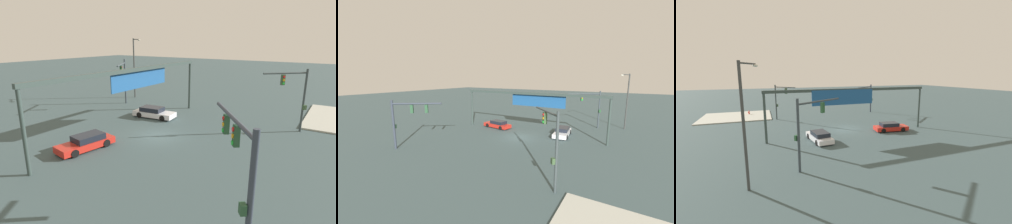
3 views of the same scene
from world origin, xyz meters
The scene contains 8 objects.
ground_plane centered at (0.00, 0.00, 0.00)m, with size 193.43×193.43×0.00m, color #394C4E.
traffic_signal_near_corner centered at (-9.25, -10.78, 3.92)m, with size 4.89×3.51×5.77m.
traffic_signal_opposite_side centered at (7.56, 10.95, 4.01)m, with size 4.79×3.07×6.12m.
traffic_signal_cross_street centered at (8.09, -10.20, 3.96)m, with size 3.11×3.62×6.09m.
streetlamp_curved_arm centered at (12.20, 12.92, 5.08)m, with size 1.31×2.25×8.85m.
overhead_sign_gantry centered at (0.34, 2.76, 5.16)m, with size 22.05×0.43×6.14m.
sedan_car_approaching centered at (-5.73, 3.07, 0.57)m, with size 4.88×2.41×1.21m.
sedan_car_waiting_far centered at (4.83, 4.02, 0.58)m, with size 2.38×4.98×1.21m.
Camera 1 is at (-19.31, -13.90, 8.72)m, focal length 28.93 mm.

